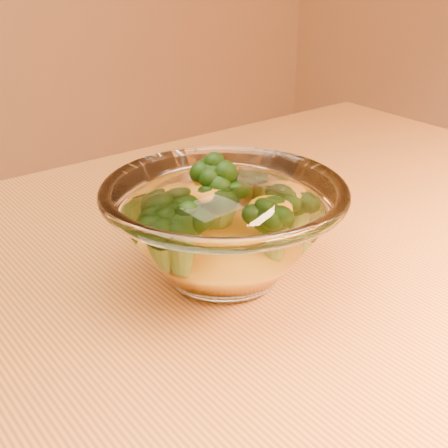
{
  "coord_description": "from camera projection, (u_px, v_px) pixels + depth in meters",
  "views": [
    {
      "loc": [
        -0.27,
        -0.37,
        1.05
      ],
      "look_at": [
        0.03,
        0.03,
        0.81
      ],
      "focal_mm": 50.0,
      "sensor_mm": 36.0,
      "label": 1
    }
  ],
  "objects": [
    {
      "name": "table",
      "position": [
        218.0,
        392.0,
        0.59
      ],
      "size": [
        1.2,
        0.8,
        0.75
      ],
      "color": "#B47136",
      "rests_on": "ground"
    },
    {
      "name": "glass_bowl",
      "position": [
        224.0,
        229.0,
        0.56
      ],
      "size": [
        0.22,
        0.22,
        0.1
      ],
      "color": "white",
      "rests_on": "table"
    },
    {
      "name": "cheese_sauce",
      "position": [
        224.0,
        249.0,
        0.57
      ],
      "size": [
        0.11,
        0.11,
        0.03
      ],
      "primitive_type": "ellipsoid",
      "color": "orange",
      "rests_on": "glass_bowl"
    },
    {
      "name": "broccoli_heap",
      "position": [
        215.0,
        214.0,
        0.56
      ],
      "size": [
        0.15,
        0.13,
        0.08
      ],
      "color": "black",
      "rests_on": "cheese_sauce"
    }
  ]
}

